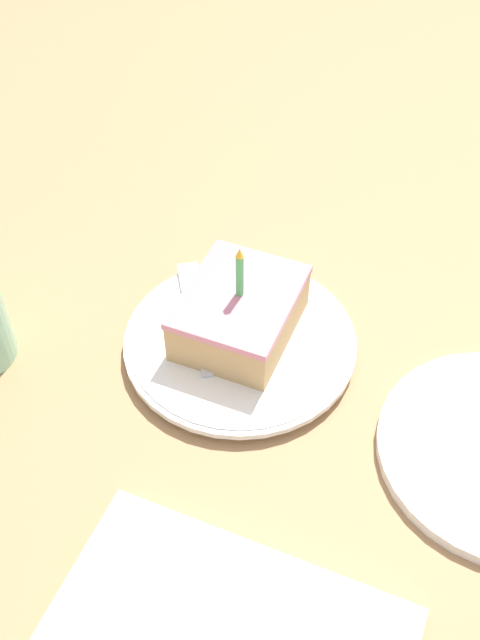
% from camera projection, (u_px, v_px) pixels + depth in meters
% --- Properties ---
extents(ground_plane, '(2.40, 2.40, 0.04)m').
position_uv_depth(ground_plane, '(256.00, 382.00, 0.79)').
color(ground_plane, '#9E754C').
rests_on(ground_plane, ground).
extents(plate, '(0.25, 0.25, 0.02)m').
position_uv_depth(plate, '(240.00, 343.00, 0.79)').
color(plate, white).
rests_on(plate, ground_plane).
extents(cake_slice, '(0.11, 0.14, 0.12)m').
position_uv_depth(cake_slice, '(240.00, 312.00, 0.77)').
color(cake_slice, tan).
rests_on(cake_slice, plate).
extents(fork, '(0.10, 0.15, 0.00)m').
position_uv_depth(fork, '(195.00, 308.00, 0.81)').
color(fork, silver).
rests_on(fork, plate).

